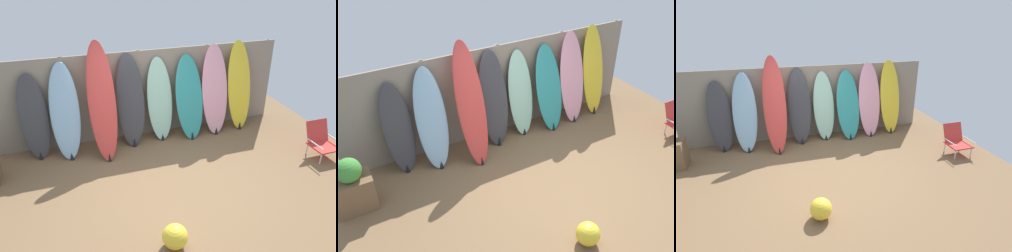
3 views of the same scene
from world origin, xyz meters
TOP-DOWN VIEW (x-y plane):
  - ground at (0.00, 0.00)m, footprint 7.68×7.68m
  - fence_back at (-0.00, 2.01)m, footprint 6.08×0.11m
  - surfboard_charcoal_0 at (-2.04, 1.74)m, footprint 0.54×0.45m
  - surfboard_skyblue_1 at (-1.49, 1.64)m, footprint 0.59×0.67m
  - surfboard_red_2 at (-0.82, 1.47)m, footprint 0.53×0.85m
  - surfboard_charcoal_3 at (-0.26, 1.70)m, footprint 0.58×0.54m
  - surfboard_seafoam_4 at (0.35, 1.74)m, footprint 0.51×0.44m
  - surfboard_teal_5 at (0.95, 1.64)m, footprint 0.58×0.57m
  - surfboard_pink_6 at (1.52, 1.66)m, footprint 0.58×0.51m
  - surfboard_yellow_7 at (2.12, 1.70)m, footprint 0.57×0.50m
  - beach_chair at (3.04, 0.11)m, footprint 0.50×0.56m
  - beach_ball at (-0.33, -1.16)m, footprint 0.34×0.34m

SIDE VIEW (x-z plane):
  - ground at x=0.00m, z-range 0.00..0.00m
  - beach_ball at x=-0.33m, z-range 0.00..0.34m
  - beach_chair at x=3.04m, z-range 0.00..0.65m
  - surfboard_charcoal_0 at x=-2.04m, z-range -0.01..1.59m
  - surfboard_seafoam_4 at x=0.35m, z-range -0.01..1.66m
  - surfboard_teal_5 at x=0.95m, z-range -0.01..1.67m
  - surfboard_skyblue_1 at x=-1.49m, z-range -0.01..1.75m
  - surfboard_charcoal_3 at x=-0.26m, z-range -0.01..1.80m
  - fence_back at x=0.00m, z-range 0.00..1.80m
  - surfboard_pink_6 at x=1.52m, z-range -0.01..1.85m
  - surfboard_yellow_7 at x=2.12m, z-range -0.01..1.88m
  - surfboard_red_2 at x=-0.82m, z-range -0.01..2.11m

